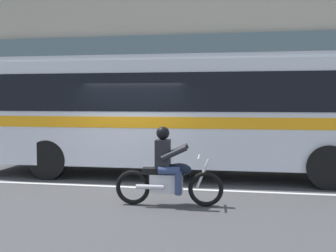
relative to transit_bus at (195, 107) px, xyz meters
The scene contains 7 objects.
ground_plane 2.64m from the transit_bus, 139.85° to the right, with size 60.00×60.00×0.00m, color #3D3D3F.
sidewalk_curb 4.53m from the transit_bus, 109.91° to the left, with size 28.00×3.80×0.15m, color #B7B2A8.
lane_center_stripe 2.96m from the transit_bus, 128.27° to the right, with size 26.60×0.14×0.01m, color silver.
office_building_facade 7.46m from the transit_bus, 102.87° to the left, with size 28.00×0.89×11.57m.
transit_bus is the anchor object (origin of this frame).
motorcycle_with_rider 3.59m from the transit_bus, 91.62° to the right, with size 2.14×0.64×1.56m.
fire_hydrant 3.46m from the transit_bus, 117.45° to the left, with size 0.22×0.30×0.75m.
Camera 1 is at (2.87, -10.40, 2.08)m, focal length 45.85 mm.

